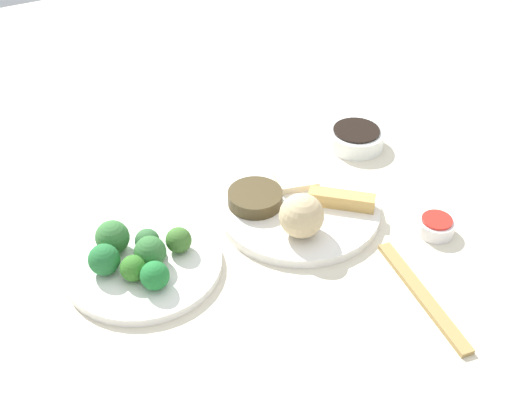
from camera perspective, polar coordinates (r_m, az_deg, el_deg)
tabletop at (r=1.13m, az=3.94°, el=0.48°), size 2.20×2.20×0.02m
main_plate at (r=1.09m, az=3.73°, el=-0.34°), size 0.27×0.27×0.02m
rice_scoop at (r=1.00m, az=4.00°, el=-0.94°), size 0.07×0.07×0.07m
spring_roll at (r=1.08m, az=7.49°, el=0.47°), size 0.10×0.09×0.02m
crab_rangoon_wonton at (r=1.13m, az=3.62°, el=2.45°), size 0.08×0.08×0.01m
stir_fry_heap at (r=1.07m, az=0.04°, el=0.50°), size 0.09×0.09×0.02m
broccoli_plate at (r=1.00m, az=-9.81°, el=-5.10°), size 0.24×0.24×0.01m
broccoli_floret_0 at (r=0.97m, az=-9.23°, el=-4.07°), size 0.05×0.05×0.05m
broccoli_floret_1 at (r=0.96m, az=-10.68°, el=-5.45°), size 0.04×0.04×0.04m
broccoli_floret_2 at (r=1.00m, az=-12.43°, el=-2.76°), size 0.05×0.05×0.05m
broccoli_floret_3 at (r=0.99m, az=-6.78°, el=-3.06°), size 0.04×0.04×0.04m
broccoli_floret_4 at (r=1.00m, az=-9.48°, el=-3.10°), size 0.04×0.04×0.04m
broccoli_floret_5 at (r=0.97m, az=-13.13°, el=-4.66°), size 0.05×0.05×0.05m
broccoli_floret_6 at (r=0.94m, az=-8.84°, el=-6.12°), size 0.04×0.04×0.04m
soy_sauce_bowl at (r=1.26m, az=8.70°, el=5.77°), size 0.11×0.11×0.03m
soy_sauce_bowl_liquid at (r=1.25m, az=8.78°, el=6.46°), size 0.09×0.09×0.00m
sauce_ramekin_sweet_and_sour at (r=1.08m, az=15.42°, el=-1.84°), size 0.06×0.06×0.02m
sauce_ramekin_sweet_and_sour_liquid at (r=1.07m, az=15.54°, el=-1.27°), size 0.05×0.05×0.00m
chopsticks_pair at (r=0.97m, az=14.32°, el=-7.64°), size 0.05×0.23×0.01m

